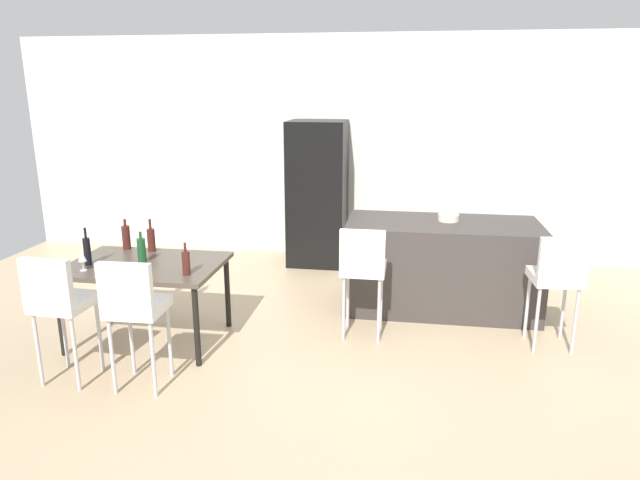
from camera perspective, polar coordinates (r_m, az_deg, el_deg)
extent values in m
plane|color=tan|center=(5.21, 4.35, -10.49)|extent=(10.00, 10.00, 0.00)
cube|color=silver|center=(7.57, 6.40, 9.07)|extent=(10.00, 0.12, 2.90)
cube|color=#383330|center=(6.00, 12.06, -2.53)|extent=(1.95, 0.92, 0.92)
cube|color=silver|center=(5.20, 4.41, -2.82)|extent=(0.40, 0.40, 0.08)
cube|color=silver|center=(4.97, 4.28, -1.01)|extent=(0.40, 0.06, 0.36)
cylinder|color=#B2B2B7|center=(5.48, 2.81, -5.65)|extent=(0.03, 0.03, 0.61)
cylinder|color=#B2B2B7|center=(5.46, 6.17, -5.82)|extent=(0.03, 0.03, 0.61)
cylinder|color=#B2B2B7|center=(5.19, 2.39, -6.90)|extent=(0.03, 0.03, 0.61)
cylinder|color=#B2B2B7|center=(5.16, 5.95, -7.09)|extent=(0.03, 0.03, 0.61)
cube|color=silver|center=(5.34, 22.55, -3.48)|extent=(0.42, 0.42, 0.08)
cube|color=silver|center=(5.13, 23.33, -1.76)|extent=(0.40, 0.08, 0.36)
cylinder|color=#B2B2B7|center=(5.56, 20.13, -6.31)|extent=(0.03, 0.03, 0.61)
cylinder|color=#B2B2B7|center=(5.65, 23.29, -6.29)|extent=(0.03, 0.03, 0.61)
cylinder|color=#B2B2B7|center=(5.27, 20.98, -7.58)|extent=(0.03, 0.03, 0.61)
cylinder|color=#B2B2B7|center=(5.37, 24.30, -7.53)|extent=(0.03, 0.03, 0.61)
cube|color=#4C4238|center=(5.27, -17.19, -2.44)|extent=(1.34, 0.93, 0.04)
cylinder|color=black|center=(6.00, -20.50, -4.29)|extent=(0.05, 0.05, 0.70)
cylinder|color=black|center=(5.52, -9.30, -5.20)|extent=(0.05, 0.05, 0.70)
cylinder|color=black|center=(5.36, -24.70, -7.09)|extent=(0.05, 0.05, 0.70)
cylinder|color=black|center=(4.81, -12.32, -8.52)|extent=(0.05, 0.05, 0.70)
cube|color=silver|center=(4.81, -24.33, -5.72)|extent=(0.42, 0.42, 0.08)
cube|color=silver|center=(4.62, -25.85, -3.87)|extent=(0.40, 0.08, 0.36)
cylinder|color=#B2B2B7|center=(5.15, -24.33, -8.52)|extent=(0.03, 0.03, 0.61)
cylinder|color=#B2B2B7|center=(4.97, -21.31, -9.02)|extent=(0.03, 0.03, 0.61)
cylinder|color=#B2B2B7|center=(4.92, -26.51, -9.90)|extent=(0.03, 0.03, 0.61)
cylinder|color=#B2B2B7|center=(4.73, -23.41, -10.50)|extent=(0.03, 0.03, 0.61)
cube|color=silver|center=(4.52, -17.86, -6.42)|extent=(0.41, 0.41, 0.08)
cube|color=silver|center=(4.30, -19.04, -4.50)|extent=(0.40, 0.07, 0.36)
cylinder|color=#B2B2B7|center=(4.85, -18.47, -9.38)|extent=(0.03, 0.03, 0.61)
cylinder|color=#B2B2B7|center=(4.72, -14.91, -9.76)|extent=(0.03, 0.03, 0.61)
cylinder|color=#B2B2B7|center=(4.59, -20.19, -10.97)|extent=(0.03, 0.03, 0.61)
cylinder|color=#B2B2B7|center=(4.46, -16.46, -11.45)|extent=(0.03, 0.03, 0.61)
cylinder|color=#471E19|center=(5.74, -18.93, 0.25)|extent=(0.08, 0.08, 0.23)
cylinder|color=#471E19|center=(5.70, -19.05, 1.68)|extent=(0.03, 0.03, 0.07)
cylinder|color=black|center=(5.34, -22.38, -1.08)|extent=(0.06, 0.06, 0.25)
cylinder|color=black|center=(5.30, -22.56, 0.67)|extent=(0.02, 0.02, 0.09)
cylinder|color=#194723|center=(5.26, -17.52, -1.00)|extent=(0.07, 0.07, 0.22)
cylinder|color=#194723|center=(5.23, -17.64, 0.48)|extent=(0.03, 0.03, 0.06)
cylinder|color=#471E19|center=(4.82, -13.33, -2.28)|extent=(0.07, 0.07, 0.20)
cylinder|color=#471E19|center=(4.78, -13.44, -0.69)|extent=(0.02, 0.02, 0.07)
cylinder|color=#471E19|center=(5.59, -16.62, 0.00)|extent=(0.07, 0.07, 0.22)
cylinder|color=#471E19|center=(5.56, -16.75, 1.56)|extent=(0.03, 0.03, 0.10)
cylinder|color=silver|center=(5.23, -22.70, -2.83)|extent=(0.06, 0.06, 0.00)
cylinder|color=silver|center=(5.22, -22.74, -2.39)|extent=(0.01, 0.01, 0.08)
cone|color=silver|center=(5.20, -22.84, -1.50)|extent=(0.07, 0.07, 0.09)
cube|color=black|center=(7.30, -0.24, 4.72)|extent=(0.72, 0.68, 1.84)
cylinder|color=beige|center=(5.95, 12.81, 2.22)|extent=(0.21, 0.21, 0.07)
cylinder|color=#38383D|center=(7.53, 19.57, -2.22)|extent=(0.24, 0.24, 0.22)
sphere|color=#2D6B33|center=(7.44, 19.78, 0.08)|extent=(0.45, 0.45, 0.45)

